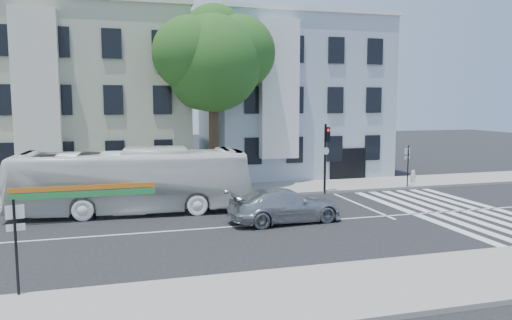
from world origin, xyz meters
name	(u,v)px	position (x,y,z in m)	size (l,w,h in m)	color
ground	(253,225)	(0.00, 0.00, 0.00)	(120.00, 120.00, 0.00)	black
sidewalk_far	(216,192)	(0.00, 8.00, 0.07)	(80.00, 4.00, 0.15)	gray
sidewalk_near	(330,291)	(0.00, -8.00, 0.07)	(80.00, 4.00, 0.15)	gray
building_left	(91,99)	(-7.00, 15.00, 5.50)	(12.00, 10.00, 11.00)	#ADB094
building_right	(289,99)	(7.00, 15.00, 5.50)	(12.00, 10.00, 11.00)	#9EADBC
street_tree	(213,58)	(0.06, 8.74, 7.83)	(7.30, 5.90, 11.10)	#2D2116
bus	(133,181)	(-4.84, 3.91, 1.56)	(11.19, 2.62, 3.12)	white
sedan	(285,205)	(1.56, 0.24, 0.74)	(5.12, 2.08, 1.49)	#B2B5B9
hedge	(82,194)	(-7.32, 6.80, 0.50)	(8.50, 0.84, 0.70)	#356420
traffic_signal	(326,149)	(6.01, 5.94, 2.61)	(0.40, 0.52, 4.03)	black
fire_hydrant	(413,176)	(12.74, 7.39, 0.56)	(0.46, 0.26, 0.80)	#B4B4AF
near_sign_pole	(16,235)	(-8.22, -6.06, 1.79)	(0.47, 0.20, 2.60)	black
far_sign_pole	(408,160)	(11.50, 6.14, 1.75)	(0.44, 0.23, 2.52)	black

